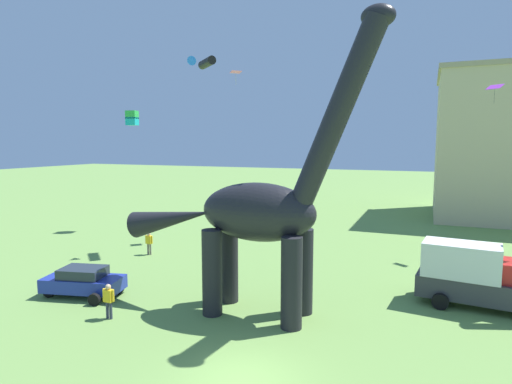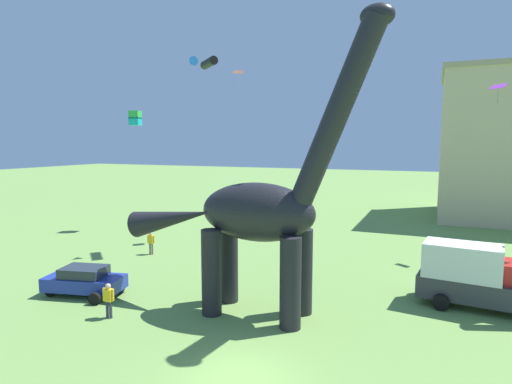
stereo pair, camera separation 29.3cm
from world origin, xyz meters
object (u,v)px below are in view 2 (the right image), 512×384
Objects in this scene: kite_near_high at (205,63)px; kite_far_left at (238,72)px; kite_mid_left at (135,118)px; parked_sedan_left at (84,280)px; dinosaur_sculpture at (256,212)px; person_vendor_side at (151,241)px; person_photographer at (109,297)px; kite_trailing at (498,86)px; parked_box_truck at (476,276)px.

kite_far_left is (0.68, 4.26, -0.10)m from kite_near_high.
kite_near_high is 1.78× the size of kite_mid_left.
dinosaur_sculpture is at bearing -5.35° from parked_sedan_left.
person_vendor_side is 1.01× the size of person_photographer.
kite_near_high is at bearing -99.03° from kite_far_left.
kite_mid_left is 1.01× the size of kite_trailing.
kite_mid_left is (-18.63, 14.55, 5.59)m from dinosaur_sculpture.
parked_sedan_left is 3.88m from person_photographer.
kite_trailing is at bearing 4.20° from kite_far_left.
kite_near_high reaches higher than parked_box_truck.
person_photographer is 28.33m from kite_trailing.
parked_sedan_left is 20.38m from parked_box_truck.
kite_far_left is at bearing -125.42° from person_photographer.
kite_trailing is at bearing -173.35° from person_photographer.
kite_far_left is (10.80, 0.01, 3.55)m from kite_mid_left.
kite_near_high is 20.88m from kite_trailing.
dinosaur_sculpture is at bearing -146.59° from parked_box_truck.
kite_mid_left reaches higher than person_photographer.
dinosaur_sculpture reaches higher than person_vendor_side.
kite_near_high is 4.32m from kite_far_left.
kite_mid_left reaches higher than person_vendor_side.
parked_sedan_left is at bearing -24.94° from person_vendor_side.
kite_mid_left is (-28.46, 9.61, 8.91)m from parked_box_truck.
parked_box_truck is 2.41× the size of kite_near_high.
kite_near_high is (1.04, 11.65, 13.41)m from parked_sedan_left.
kite_far_left reaches higher than dinosaur_sculpture.
kite_far_left reaches higher than person_photographer.
parked_box_truck is at bearing 46.76° from person_vendor_side.
parked_sedan_left is at bearing -155.30° from parked_box_truck.
kite_mid_left is 11.37m from kite_far_left.
kite_mid_left reaches higher than parked_box_truck.
kite_mid_left is (-9.09, 15.90, 9.76)m from parked_sedan_left.
person_vendor_side is at bearing -46.44° from kite_mid_left.
kite_mid_left is 30.18m from kite_trailing.
parked_sedan_left is 3.32× the size of kite_mid_left.
parked_sedan_left is (-9.55, -1.35, -4.17)m from dinosaur_sculpture.
kite_near_high is (2.93, 3.31, 13.19)m from person_vendor_side.
kite_trailing is (19.98, 5.68, -2.10)m from kite_near_high.
kite_far_left is (3.61, 7.57, 13.09)m from person_vendor_side.
person_vendor_side is at bearing -158.59° from kite_trailing.
parked_box_truck is at bearing 166.28° from person_photographer.
dinosaur_sculpture is 10.50m from parked_sedan_left.
kite_near_high is 2.15× the size of kite_far_left.
person_photographer is at bearing -146.21° from parked_box_truck.
kite_trailing reaches higher than person_vendor_side.
kite_far_left is at bearing -175.80° from kite_trailing.
person_vendor_side is 27.00m from kite_trailing.
person_photographer is at bearing -54.94° from kite_mid_left.
dinosaur_sculpture reaches higher than person_photographer.
person_vendor_side is at bearing -103.45° from person_photographer.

